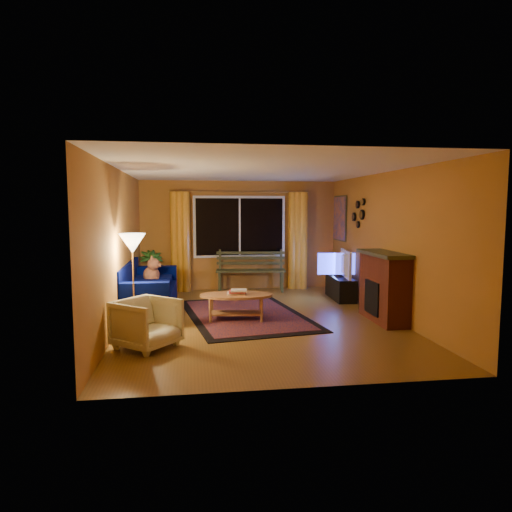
{
  "coord_description": "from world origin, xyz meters",
  "views": [
    {
      "loc": [
        -1.12,
        -7.49,
        1.88
      ],
      "look_at": [
        0.0,
        0.3,
        1.05
      ],
      "focal_mm": 32.0,
      "sensor_mm": 36.0,
      "label": 1
    }
  ],
  "objects": [
    {
      "name": "bench",
      "position": [
        0.22,
        2.64,
        0.23
      ],
      "size": [
        1.6,
        0.63,
        0.47
      ],
      "primitive_type": "cube",
      "rotation": [
        0.0,
        0.0,
        -0.12
      ],
      "color": "#34371A",
      "rests_on": "ground"
    },
    {
      "name": "sofa",
      "position": [
        -1.92,
        0.75,
        0.45
      ],
      "size": [
        1.01,
        2.25,
        0.9
      ],
      "primitive_type": "cube",
      "rotation": [
        0.0,
        0.0,
        -0.02
      ],
      "color": "#000539",
      "rests_on": "ground"
    },
    {
      "name": "rug",
      "position": [
        -0.19,
        0.35,
        0.01
      ],
      "size": [
        2.37,
        3.3,
        0.02
      ],
      "primitive_type": "cube",
      "rotation": [
        0.0,
        0.0,
        0.15
      ],
      "color": "maroon",
      "rests_on": "ground"
    },
    {
      "name": "ceiling",
      "position": [
        0.0,
        0.0,
        2.51
      ],
      "size": [
        4.5,
        6.0,
        0.02
      ],
      "primitive_type": "cube",
      "color": "white",
      "rests_on": "ground"
    },
    {
      "name": "curtain_rod",
      "position": [
        0.0,
        2.9,
        2.25
      ],
      "size": [
        3.2,
        0.03,
        0.03
      ],
      "primitive_type": "cylinder",
      "rotation": [
        0.0,
        1.57,
        0.0
      ],
      "color": "#BF8C3F",
      "rests_on": "wall_back"
    },
    {
      "name": "floor",
      "position": [
        0.0,
        0.0,
        -0.01
      ],
      "size": [
        4.5,
        6.0,
        0.02
      ],
      "primitive_type": "cube",
      "color": "brown",
      "rests_on": "ground"
    },
    {
      "name": "tv_console",
      "position": [
        1.95,
        1.5,
        0.23
      ],
      "size": [
        0.41,
        1.11,
        0.46
      ],
      "primitive_type": "cube",
      "rotation": [
        0.0,
        0.0,
        -0.04
      ],
      "color": "black",
      "rests_on": "ground"
    },
    {
      "name": "curtain_right",
      "position": [
        1.35,
        2.88,
        1.12
      ],
      "size": [
        0.36,
        0.36,
        2.24
      ],
      "primitive_type": "cylinder",
      "color": "orange",
      "rests_on": "ground"
    },
    {
      "name": "television",
      "position": [
        1.95,
        1.5,
        0.74
      ],
      "size": [
        0.27,
        0.98,
        0.56
      ],
      "primitive_type": "imported",
      "rotation": [
        0.0,
        0.0,
        1.42
      ],
      "color": "black",
      "rests_on": "tv_console"
    },
    {
      "name": "window",
      "position": [
        0.0,
        2.94,
        1.45
      ],
      "size": [
        2.0,
        0.02,
        1.3
      ],
      "primitive_type": "cube",
      "color": "black",
      "rests_on": "wall_back"
    },
    {
      "name": "painting",
      "position": [
        2.22,
        2.45,
        1.65
      ],
      "size": [
        0.04,
        0.76,
        0.96
      ],
      "primitive_type": "cube",
      "color": "orange",
      "rests_on": "wall_right"
    },
    {
      "name": "potted_plant",
      "position": [
        -2.0,
        2.66,
        0.48
      ],
      "size": [
        0.67,
        0.67,
        0.95
      ],
      "primitive_type": "imported",
      "rotation": [
        0.0,
        0.0,
        0.3
      ],
      "color": "#235B1E",
      "rests_on": "ground"
    },
    {
      "name": "coffee_table",
      "position": [
        -0.38,
        0.01,
        0.22
      ],
      "size": [
        1.35,
        1.35,
        0.44
      ],
      "primitive_type": "cylinder",
      "rotation": [
        0.0,
        0.0,
        -0.12
      ],
      "color": "#B57744",
      "rests_on": "ground"
    },
    {
      "name": "fireplace",
      "position": [
        2.05,
        -0.4,
        0.55
      ],
      "size": [
        0.4,
        1.2,
        1.1
      ],
      "primitive_type": "cube",
      "color": "maroon",
      "rests_on": "ground"
    },
    {
      "name": "wall_left",
      "position": [
        -2.26,
        0.0,
        1.25
      ],
      "size": [
        0.02,
        6.0,
        2.5
      ],
      "primitive_type": "cube",
      "color": "#B3742D",
      "rests_on": "ground"
    },
    {
      "name": "armchair",
      "position": [
        -1.72,
        -1.36,
        0.37
      ],
      "size": [
        0.97,
        0.98,
        0.74
      ],
      "primitive_type": "imported",
      "rotation": [
        0.0,
        0.0,
        0.87
      ],
      "color": "beige",
      "rests_on": "ground"
    },
    {
      "name": "wall_right",
      "position": [
        2.26,
        0.0,
        1.25
      ],
      "size": [
        0.02,
        6.0,
        2.5
      ],
      "primitive_type": "cube",
      "color": "#B3742D",
      "rests_on": "ground"
    },
    {
      "name": "wall_back",
      "position": [
        0.0,
        3.01,
        1.25
      ],
      "size": [
        4.5,
        0.02,
        2.5
      ],
      "primitive_type": "cube",
      "color": "#B3742D",
      "rests_on": "ground"
    },
    {
      "name": "curtain_left",
      "position": [
        -1.35,
        2.88,
        1.12
      ],
      "size": [
        0.36,
        0.36,
        2.24
      ],
      "primitive_type": "cylinder",
      "color": "orange",
      "rests_on": "ground"
    },
    {
      "name": "mirror_cluster",
      "position": [
        2.21,
        1.3,
        1.8
      ],
      "size": [
        0.06,
        0.6,
        0.56
      ],
      "primitive_type": null,
      "color": "black",
      "rests_on": "wall_right"
    },
    {
      "name": "dog",
      "position": [
        -1.87,
        1.25,
        0.68
      ],
      "size": [
        0.32,
        0.43,
        0.46
      ],
      "primitive_type": null,
      "rotation": [
        0.0,
        0.0,
        -0.03
      ],
      "color": "brown",
      "rests_on": "sofa"
    },
    {
      "name": "floor_lamp",
      "position": [
        -2.0,
        -0.39,
        0.75
      ],
      "size": [
        0.3,
        0.3,
        1.49
      ],
      "primitive_type": "cylinder",
      "rotation": [
        0.0,
        0.0,
        0.22
      ],
      "color": "#BF8C3F",
      "rests_on": "ground"
    }
  ]
}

